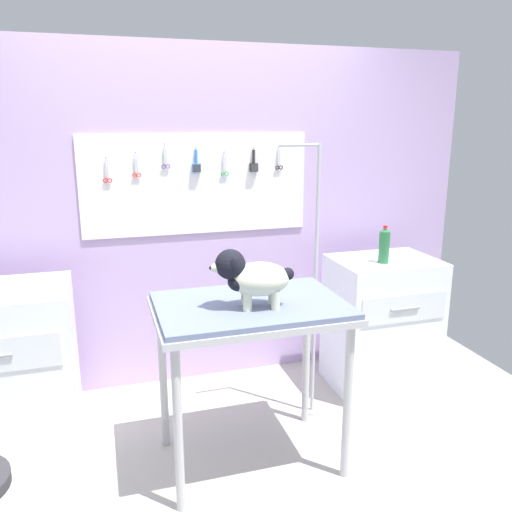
# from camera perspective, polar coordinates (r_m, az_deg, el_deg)

# --- Properties ---
(ground) EXTENTS (4.40, 4.00, 0.04)m
(ground) POSITION_cam_1_polar(r_m,az_deg,el_deg) (2.94, -1.24, -23.99)
(ground) COLOR #ACA99F
(rear_wall_panel) EXTENTS (4.00, 0.11, 2.30)m
(rear_wall_panel) POSITION_cam_1_polar(r_m,az_deg,el_deg) (3.61, -6.86, 3.99)
(rear_wall_panel) COLOR #BA9CD0
(rear_wall_panel) RESTS_ON ground
(grooming_table) EXTENTS (0.98, 0.67, 0.91)m
(grooming_table) POSITION_cam_1_polar(r_m,az_deg,el_deg) (2.71, -0.58, -6.99)
(grooming_table) COLOR #B7B7BC
(grooming_table) RESTS_ON ground
(grooming_arm) EXTENTS (0.30, 0.11, 1.69)m
(grooming_arm) POSITION_cam_1_polar(r_m,az_deg,el_deg) (3.19, 6.29, -4.21)
(grooming_arm) COLOR #B7B7BC
(grooming_arm) RESTS_ON ground
(dog) EXTENTS (0.41, 0.23, 0.30)m
(dog) POSITION_cam_1_polar(r_m,az_deg,el_deg) (2.56, -0.54, -2.26)
(dog) COLOR beige
(dog) RESTS_ON grooming_table
(counter_left) EXTENTS (0.80, 0.58, 0.93)m
(counter_left) POSITION_cam_1_polar(r_m,az_deg,el_deg) (3.31, -26.02, -11.01)
(counter_left) COLOR white
(counter_left) RESTS_ON ground
(cabinet_right) EXTENTS (0.68, 0.54, 0.91)m
(cabinet_right) POSITION_cam_1_polar(r_m,az_deg,el_deg) (3.74, 13.47, -7.12)
(cabinet_right) COLOR white
(cabinet_right) RESTS_ON ground
(soda_bottle) EXTENTS (0.07, 0.07, 0.25)m
(soda_bottle) POSITION_cam_1_polar(r_m,az_deg,el_deg) (3.48, 13.76, 1.10)
(soda_bottle) COLOR #276A3A
(soda_bottle) RESTS_ON cabinet_right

